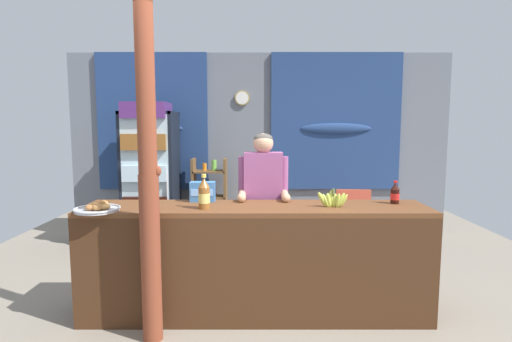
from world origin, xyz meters
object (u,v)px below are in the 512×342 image
at_px(shopkeeper, 263,195).
at_px(pastry_tray, 97,208).
at_px(plastic_lawn_chair, 351,217).
at_px(soda_bottle_cola, 395,194).
at_px(soda_bottle_iced_tea, 204,194).
at_px(snack_box_biscuit, 202,192).
at_px(bottle_shelf_rack, 209,199).
at_px(timber_post, 148,182).
at_px(banana_bunch, 332,200).
at_px(drink_fridge, 150,171).
at_px(stall_counter, 255,252).

xyz_separation_m(shopkeeper, pastry_tray, (-1.34, -0.64, -0.00)).
distance_m(plastic_lawn_chair, soda_bottle_cola, 1.59).
xyz_separation_m(soda_bottle_iced_tea, snack_box_biscuit, (-0.05, 0.32, -0.03)).
bearing_deg(shopkeeper, plastic_lawn_chair, 45.81).
height_order(bottle_shelf_rack, plastic_lawn_chair, bottle_shelf_rack).
bearing_deg(shopkeeper, timber_post, -135.01).
bearing_deg(pastry_tray, banana_bunch, 4.86).
distance_m(shopkeeper, banana_bunch, 0.75).
distance_m(snack_box_biscuit, banana_bunch, 1.15).
bearing_deg(shopkeeper, drink_fridge, 135.72).
height_order(stall_counter, timber_post, timber_post).
xyz_separation_m(stall_counter, soda_bottle_cola, (1.22, 0.22, 0.46)).
bearing_deg(soda_bottle_cola, pastry_tray, -172.87).
distance_m(bottle_shelf_rack, snack_box_biscuit, 1.97).
bearing_deg(stall_counter, plastic_lawn_chair, 54.83).
bearing_deg(bottle_shelf_rack, stall_counter, -74.08).
distance_m(drink_fridge, bottle_shelf_rack, 0.90).
distance_m(stall_counter, plastic_lawn_chair, 2.10).
height_order(shopkeeper, pastry_tray, shopkeeper).
relative_size(drink_fridge, plastic_lawn_chair, 2.24).
xyz_separation_m(soda_bottle_cola, pastry_tray, (-2.49, -0.31, -0.06)).
distance_m(stall_counter, bottle_shelf_rack, 2.33).
xyz_separation_m(soda_bottle_cola, snack_box_biscuit, (-1.70, 0.11, 0.00)).
distance_m(shopkeeper, soda_bottle_iced_tea, 0.74).
xyz_separation_m(drink_fridge, shopkeeper, (1.46, -1.42, -0.07)).
distance_m(timber_post, pastry_tray, 0.58).
bearing_deg(drink_fridge, shopkeeper, -44.28).
height_order(drink_fridge, bottle_shelf_rack, drink_fridge).
relative_size(bottle_shelf_rack, shopkeeper, 0.76).
bearing_deg(plastic_lawn_chair, timber_post, -134.55).
xyz_separation_m(plastic_lawn_chair, banana_bunch, (-0.56, -1.64, 0.53)).
height_order(timber_post, plastic_lawn_chair, timber_post).
xyz_separation_m(stall_counter, timber_post, (-0.79, -0.32, 0.64)).
xyz_separation_m(drink_fridge, bottle_shelf_rack, (0.74, 0.28, -0.43)).
distance_m(soda_bottle_cola, banana_bunch, 0.60).
bearing_deg(shopkeeper, pastry_tray, -154.50).
distance_m(timber_post, banana_bunch, 1.50).
relative_size(drink_fridge, banana_bunch, 7.00).
height_order(plastic_lawn_chair, pastry_tray, pastry_tray).
height_order(plastic_lawn_chair, soda_bottle_iced_tea, soda_bottle_iced_tea).
xyz_separation_m(stall_counter, soda_bottle_iced_tea, (-0.42, 0.00, 0.49)).
distance_m(plastic_lawn_chair, banana_bunch, 1.81).
distance_m(bottle_shelf_rack, soda_bottle_cola, 2.78).
height_order(timber_post, banana_bunch, timber_post).
bearing_deg(pastry_tray, soda_bottle_cola, 7.13).
bearing_deg(soda_bottle_iced_tea, shopkeeper, 47.55).
bearing_deg(bottle_shelf_rack, plastic_lawn_chair, -15.98).
bearing_deg(pastry_tray, snack_box_biscuit, 27.86).
relative_size(bottle_shelf_rack, pastry_tray, 3.28).
relative_size(drink_fridge, soda_bottle_iced_tea, 6.70).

